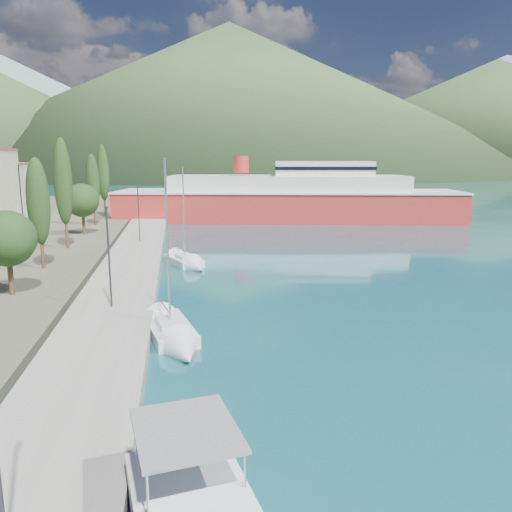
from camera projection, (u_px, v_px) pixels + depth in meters
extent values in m
plane|color=#15505A|center=(195.00, 194.00, 135.26)|extent=(1400.00, 1400.00, 0.00)
cube|color=gray|center=(130.00, 268.00, 42.71)|extent=(5.00, 88.00, 0.80)
cone|color=gray|center=(237.00, 98.00, 672.91)|extent=(760.00, 760.00, 180.00)
cone|color=gray|center=(502.00, 111.00, 651.76)|extent=(640.00, 640.00, 140.00)
cone|color=#3B552E|center=(230.00, 98.00, 401.68)|extent=(480.00, 480.00, 115.00)
cone|color=#3B552E|center=(493.00, 115.00, 418.69)|extent=(420.00, 420.00, 90.00)
cylinder|color=#47301E|center=(11.00, 278.00, 33.07)|extent=(0.36, 0.36, 2.31)
sphere|color=#213B17|center=(7.00, 238.00, 32.56)|extent=(3.70, 3.70, 3.70)
cylinder|color=#47301E|center=(43.00, 256.00, 41.03)|extent=(0.30, 0.30, 1.99)
ellipsoid|color=#213B17|center=(38.00, 201.00, 40.16)|extent=(1.80, 1.80, 7.06)
cylinder|color=#47301E|center=(67.00, 236.00, 50.22)|extent=(0.30, 0.30, 2.41)
ellipsoid|color=#213B17|center=(63.00, 182.00, 49.17)|extent=(1.80, 1.80, 8.54)
cylinder|color=#47301E|center=(84.00, 224.00, 59.37)|extent=(0.36, 0.36, 2.48)
sphere|color=#213B17|center=(82.00, 200.00, 58.83)|extent=(3.96, 3.96, 3.96)
cylinder|color=#47301E|center=(95.00, 217.00, 67.70)|extent=(0.30, 0.30, 2.09)
ellipsoid|color=#213B17|center=(93.00, 182.00, 66.78)|extent=(1.80, 1.80, 7.41)
cylinder|color=#47301E|center=(105.00, 209.00, 77.51)|extent=(0.30, 0.30, 2.43)
ellipsoid|color=#213B17|center=(103.00, 173.00, 76.45)|extent=(1.80, 1.80, 8.61)
cylinder|color=#2D2D33|center=(109.00, 258.00, 29.68)|extent=(0.12, 0.12, 6.00)
cube|color=#2D2D33|center=(107.00, 207.00, 29.34)|extent=(0.15, 0.50, 0.12)
cylinder|color=#2D2D33|center=(139.00, 213.00, 53.81)|extent=(0.12, 0.12, 6.00)
cube|color=#2D2D33|center=(138.00, 185.00, 53.48)|extent=(0.15, 0.50, 0.12)
cube|color=slate|center=(186.00, 430.00, 12.72)|extent=(3.03, 3.42, 0.11)
cube|color=silver|center=(169.00, 331.00, 27.65)|extent=(3.28, 5.68, 0.85)
cube|color=silver|center=(170.00, 323.00, 27.21)|extent=(1.74, 2.37, 0.33)
cylinder|color=silver|center=(168.00, 244.00, 26.37)|extent=(0.12, 0.12, 9.01)
cone|color=silver|center=(184.00, 353.00, 24.53)|extent=(2.67, 2.90, 2.18)
cube|color=silver|center=(184.00, 262.00, 46.18)|extent=(3.70, 5.28, 0.83)
cube|color=silver|center=(185.00, 256.00, 45.80)|extent=(1.88, 2.26, 0.32)
cylinder|color=silver|center=(184.00, 213.00, 45.03)|extent=(0.12, 0.12, 8.30)
cone|color=silver|center=(197.00, 268.00, 43.55)|extent=(2.78, 2.86, 2.12)
cube|color=red|center=(288.00, 208.00, 78.24)|extent=(53.84, 20.69, 5.09)
cube|color=silver|center=(288.00, 191.00, 77.75)|extent=(54.26, 21.08, 0.27)
cube|color=silver|center=(288.00, 184.00, 77.54)|extent=(37.44, 15.77, 2.73)
cube|color=silver|center=(323.00, 168.00, 76.90)|extent=(15.78, 9.43, 2.18)
cylinder|color=red|center=(241.00, 164.00, 77.18)|extent=(2.36, 2.36, 2.55)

